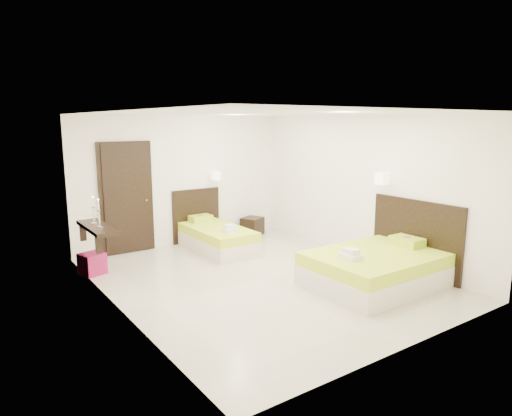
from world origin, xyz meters
TOP-DOWN VIEW (x-y plane):
  - floor at (0.00, 0.00)m, footprint 5.50×5.50m
  - bed_single at (0.27, 1.94)m, footprint 1.06×1.77m
  - bed_double at (1.33, -1.21)m, footprint 1.98×1.68m
  - nightstand at (1.54, 2.51)m, footprint 0.56×0.53m
  - ottoman at (-2.14, 1.81)m, footprint 0.43×0.43m
  - door at (-1.20, 2.70)m, footprint 1.02×0.15m
  - console_shelf at (-2.08, 1.60)m, footprint 0.35×1.20m

SIDE VIEW (x-z plane):
  - floor at x=0.00m, z-range 0.00..0.00m
  - ottoman at x=-2.14m, z-range 0.00..0.35m
  - nightstand at x=1.54m, z-range 0.00..0.39m
  - bed_single at x=0.27m, z-range -0.46..1.00m
  - bed_double at x=1.33m, z-range -0.53..1.11m
  - console_shelf at x=-2.08m, z-range 0.42..1.21m
  - door at x=-1.20m, z-range -0.02..2.12m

